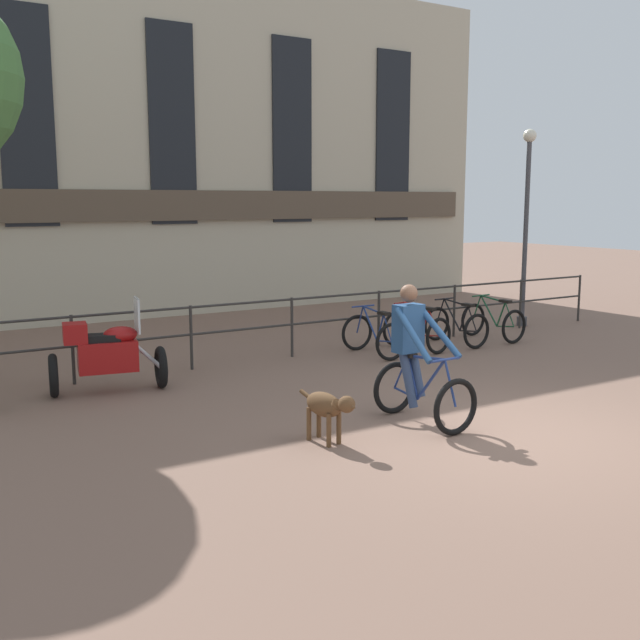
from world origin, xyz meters
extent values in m
plane|color=#7A5B4C|center=(0.00, 0.00, 0.00)|extent=(60.00, 60.00, 0.00)
cylinder|color=#2D2B28|center=(-3.75, 5.20, 0.53)|extent=(0.05, 0.05, 1.05)
cylinder|color=#2D2B28|center=(-1.88, 5.20, 0.53)|extent=(0.05, 0.05, 1.05)
cylinder|color=#2D2B28|center=(0.00, 5.20, 0.53)|extent=(0.05, 0.05, 1.05)
cylinder|color=#2D2B28|center=(1.88, 5.20, 0.53)|extent=(0.05, 0.05, 1.05)
cylinder|color=#2D2B28|center=(3.75, 5.20, 0.53)|extent=(0.05, 0.05, 1.05)
cylinder|color=#2D2B28|center=(5.62, 5.20, 0.53)|extent=(0.05, 0.05, 1.05)
cylinder|color=#2D2B28|center=(7.50, 5.20, 0.53)|extent=(0.05, 0.05, 1.05)
cylinder|color=#2D2B28|center=(0.00, 5.20, 1.02)|extent=(15.00, 0.04, 0.04)
cylinder|color=#2D2B28|center=(0.00, 5.20, 0.58)|extent=(15.00, 0.04, 0.04)
cube|color=#BCB299|center=(0.00, 11.00, 4.02)|extent=(18.00, 0.60, 8.04)
cube|color=brown|center=(0.00, 10.64, 2.60)|extent=(17.10, 0.12, 0.70)
cube|color=black|center=(-3.15, 10.67, 4.42)|extent=(1.10, 0.06, 4.50)
cube|color=black|center=(0.00, 10.67, 4.42)|extent=(1.10, 0.06, 4.50)
cube|color=black|center=(3.15, 10.67, 4.42)|extent=(1.10, 0.06, 4.50)
cube|color=black|center=(6.30, 10.67, 4.42)|extent=(1.10, 0.06, 4.50)
torus|color=black|center=(-0.57, 0.35, 0.34)|extent=(0.68, 0.10, 0.68)
torus|color=black|center=(-0.62, 1.45, 0.34)|extent=(0.68, 0.10, 0.68)
cylinder|color=navy|center=(-0.59, 0.78, 0.58)|extent=(0.06, 0.49, 0.60)
cylinder|color=navy|center=(-0.60, 1.10, 0.54)|extent=(0.05, 0.23, 0.52)
cylinder|color=navy|center=(-0.59, 0.87, 0.83)|extent=(0.07, 0.66, 0.10)
cylinder|color=navy|center=(-0.61, 1.23, 0.31)|extent=(0.05, 0.44, 0.08)
cylinder|color=navy|center=(-0.62, 1.32, 0.57)|extent=(0.04, 0.27, 0.47)
cylinder|color=navy|center=(-0.57, 0.45, 0.60)|extent=(0.04, 0.23, 0.54)
cylinder|color=navy|center=(-0.58, 0.54, 0.87)|extent=(0.48, 0.06, 0.03)
cube|color=black|center=(-0.61, 1.20, 0.82)|extent=(0.13, 0.25, 0.05)
cube|color=navy|center=(-0.61, 1.20, 1.15)|extent=(0.37, 0.24, 0.60)
sphere|color=brown|center=(-0.61, 1.20, 1.59)|extent=(0.22, 0.22, 0.22)
cylinder|color=navy|center=(-0.80, 0.86, 1.14)|extent=(0.11, 0.72, 0.60)
cylinder|color=navy|center=(-0.38, 0.88, 1.14)|extent=(0.18, 0.72, 0.60)
cylinder|color=navy|center=(-0.67, 1.10, 0.52)|extent=(0.15, 0.32, 0.69)
cylinder|color=navy|center=(-0.53, 1.11, 0.58)|extent=(0.13, 0.31, 0.58)
ellipsoid|color=brown|center=(-2.01, 0.94, 0.44)|extent=(0.33, 0.56, 0.28)
cylinder|color=brown|center=(-1.97, 0.74, 0.46)|extent=(0.18, 0.17, 0.16)
sphere|color=brown|center=(-1.94, 0.58, 0.52)|extent=(0.19, 0.19, 0.19)
cone|color=brown|center=(-1.93, 0.50, 0.50)|extent=(0.12, 0.13, 0.10)
cylinder|color=brown|center=(-2.07, 1.25, 0.50)|extent=(0.08, 0.18, 0.10)
cylinder|color=brown|center=(-2.06, 0.76, 0.19)|extent=(0.06, 0.06, 0.39)
cylinder|color=brown|center=(-1.91, 0.79, 0.19)|extent=(0.06, 0.06, 0.39)
cylinder|color=brown|center=(-2.12, 1.09, 0.19)|extent=(0.06, 0.06, 0.39)
cylinder|color=brown|center=(-1.97, 1.12, 0.19)|extent=(0.06, 0.06, 0.39)
torus|color=black|center=(-2.71, 4.31, 0.31)|extent=(0.23, 0.63, 0.62)
torus|color=black|center=(-4.17, 4.58, 0.31)|extent=(0.23, 0.63, 0.62)
cube|color=maroon|center=(-3.44, 4.45, 0.53)|extent=(0.88, 0.55, 0.44)
ellipsoid|color=maroon|center=(-3.26, 4.41, 0.83)|extent=(0.53, 0.40, 0.24)
cube|color=black|center=(-3.54, 4.46, 0.80)|extent=(0.61, 0.40, 0.10)
cylinder|color=#B2B2B7|center=(-2.90, 4.34, 0.49)|extent=(0.42, 0.14, 0.41)
cube|color=silver|center=(-3.02, 4.37, 1.10)|extent=(0.11, 0.44, 0.50)
cube|color=maroon|center=(-3.87, 4.53, 0.89)|extent=(0.38, 0.41, 0.28)
torus|color=black|center=(1.30, 5.07, 0.33)|extent=(0.66, 0.07, 0.66)
torus|color=black|center=(1.29, 4.03, 0.33)|extent=(0.66, 0.07, 0.66)
cylinder|color=navy|center=(1.29, 4.67, 0.56)|extent=(0.04, 0.47, 0.58)
cylinder|color=navy|center=(1.29, 4.35, 0.53)|extent=(0.03, 0.22, 0.51)
cylinder|color=navy|center=(1.29, 4.57, 0.81)|extent=(0.04, 0.63, 0.10)
cylinder|color=navy|center=(1.29, 4.24, 0.31)|extent=(0.03, 0.42, 0.07)
cylinder|color=navy|center=(1.29, 4.14, 0.55)|extent=(0.02, 0.25, 0.46)
cylinder|color=navy|center=(1.29, 4.98, 0.59)|extent=(0.03, 0.21, 0.52)
cylinder|color=navy|center=(1.29, 4.89, 0.84)|extent=(0.48, 0.03, 0.03)
cube|color=black|center=(1.29, 4.26, 0.80)|extent=(0.12, 0.24, 0.05)
torus|color=black|center=(2.17, 5.07, 0.33)|extent=(0.66, 0.17, 0.66)
torus|color=black|center=(2.34, 4.03, 0.33)|extent=(0.66, 0.17, 0.66)
cylinder|color=maroon|center=(2.24, 4.66, 0.56)|extent=(0.11, 0.47, 0.58)
cylinder|color=maroon|center=(2.29, 4.35, 0.53)|extent=(0.07, 0.22, 0.51)
cylinder|color=maroon|center=(2.25, 4.57, 0.81)|extent=(0.14, 0.63, 0.10)
cylinder|color=maroon|center=(2.31, 4.24, 0.31)|extent=(0.10, 0.42, 0.07)
cylinder|color=maroon|center=(2.32, 4.15, 0.55)|extent=(0.06, 0.25, 0.46)
cylinder|color=maroon|center=(2.18, 4.97, 0.59)|extent=(0.06, 0.21, 0.52)
cylinder|color=maroon|center=(2.20, 4.88, 0.84)|extent=(0.48, 0.11, 0.03)
cube|color=black|center=(2.30, 4.26, 0.80)|extent=(0.16, 0.26, 0.05)
torus|color=black|center=(3.19, 5.07, 0.33)|extent=(0.66, 0.10, 0.66)
torus|color=black|center=(3.25, 4.03, 0.33)|extent=(0.66, 0.10, 0.66)
cylinder|color=black|center=(3.21, 4.67, 0.56)|extent=(0.06, 0.47, 0.58)
cylinder|color=black|center=(3.23, 4.35, 0.53)|extent=(0.04, 0.22, 0.51)
cylinder|color=black|center=(3.22, 4.57, 0.81)|extent=(0.07, 0.63, 0.10)
cylinder|color=black|center=(3.24, 4.24, 0.31)|extent=(0.05, 0.42, 0.07)
cylinder|color=black|center=(3.24, 4.14, 0.55)|extent=(0.04, 0.25, 0.46)
cylinder|color=black|center=(3.20, 4.98, 0.59)|extent=(0.04, 0.21, 0.52)
cylinder|color=black|center=(3.20, 4.89, 0.84)|extent=(0.48, 0.05, 0.03)
cube|color=black|center=(3.24, 4.26, 0.80)|extent=(0.13, 0.25, 0.05)
torus|color=black|center=(4.15, 5.07, 0.33)|extent=(0.66, 0.10, 0.66)
torus|color=black|center=(4.22, 4.03, 0.33)|extent=(0.66, 0.10, 0.66)
cylinder|color=#194C2D|center=(4.18, 4.67, 0.56)|extent=(0.06, 0.47, 0.58)
cylinder|color=#194C2D|center=(4.20, 4.35, 0.53)|extent=(0.05, 0.22, 0.51)
cylinder|color=#194C2D|center=(4.18, 4.57, 0.81)|extent=(0.07, 0.63, 0.10)
cylinder|color=#194C2D|center=(4.20, 4.24, 0.31)|extent=(0.05, 0.42, 0.07)
cylinder|color=#194C2D|center=(4.21, 4.14, 0.55)|extent=(0.04, 0.25, 0.46)
cylinder|color=#194C2D|center=(4.16, 4.98, 0.59)|extent=(0.04, 0.21, 0.52)
cylinder|color=#194C2D|center=(4.16, 4.89, 0.84)|extent=(0.48, 0.06, 0.03)
cube|color=black|center=(4.20, 4.26, 0.80)|extent=(0.13, 0.25, 0.05)
cylinder|color=#424247|center=(5.92, 5.42, 0.10)|extent=(0.22, 0.22, 0.20)
cylinder|color=#424247|center=(5.92, 5.42, 1.98)|extent=(0.10, 0.10, 3.95)
sphere|color=silver|center=(5.92, 5.42, 4.06)|extent=(0.28, 0.28, 0.28)
camera|label=1|loc=(-6.36, -6.00, 2.73)|focal=42.00mm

